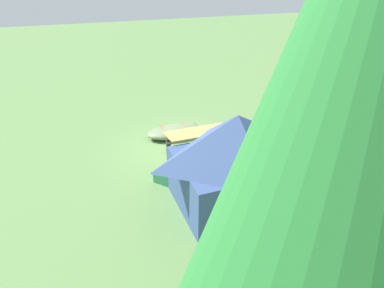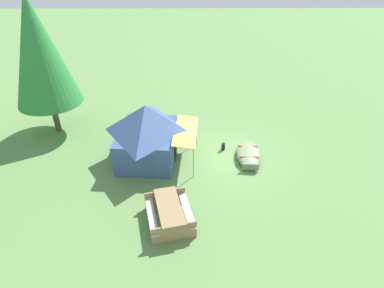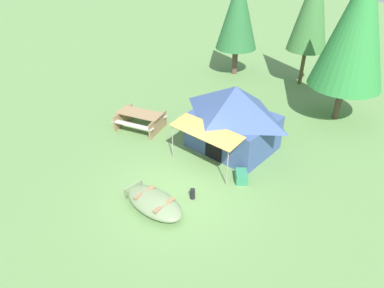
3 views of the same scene
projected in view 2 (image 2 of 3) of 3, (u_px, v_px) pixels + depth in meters
name	position (u px, v px, depth m)	size (l,w,h in m)	color
ground_plane	(224.00, 156.00, 14.50)	(80.00, 80.00, 0.00)	#60884A
beached_rowboat	(249.00, 154.00, 14.25)	(2.29, 1.31, 0.43)	#6E825B
canvas_cabin_tent	(147.00, 132.00, 13.67)	(3.45, 3.68, 2.62)	#3C5388
picnic_table	(169.00, 212.00, 10.80)	(2.22, 1.90, 0.76)	#967652
cooler_box	(186.00, 138.00, 15.51)	(0.58, 0.39, 0.36)	#31845C
fuel_can	(223.00, 147.00, 14.84)	(0.17, 0.17, 0.36)	black
pine_tree_back_left	(39.00, 51.00, 14.26)	(3.08, 3.08, 6.72)	brown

